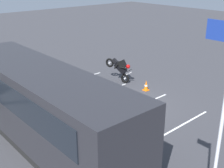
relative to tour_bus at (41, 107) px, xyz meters
The scene contains 15 objects.
ground_plane 5.21m from the tour_bus, 85.18° to the right, with size 80.00×80.00×0.00m, color #38383D.
tour_bus is the anchor object (origin of this frame).
spectator_far_left 3.21m from the tour_bus, 114.56° to the right, with size 0.58×0.34×1.70m.
spectator_left 2.75m from the tour_bus, 101.44° to the right, with size 0.58×0.34×1.80m.
spectator_centre 2.76m from the tour_bus, 78.72° to the right, with size 0.57×0.38×1.74m.
spectator_right 3.37m from the tour_bus, 62.38° to the right, with size 0.58×0.34×1.68m.
spectator_far_right 3.78m from the tour_bus, 47.16° to the right, with size 0.58×0.38×1.65m.
parked_motorcycle_silver 2.38m from the tour_bus, 123.11° to the right, with size 2.05×0.64×0.99m.
stunt_motorcycle 8.06m from the tour_bus, 65.65° to the right, with size 2.02×0.85×1.56m.
flagpole 7.48m from the tour_bus, behind, with size 0.78×0.36×5.94m.
traffic_cone 7.72m from the tour_bus, 81.02° to the right, with size 0.34×0.34×0.63m.
bay_line_a 6.45m from the tour_bus, 117.63° to the right, with size 0.21×4.33×0.01m.
bay_line_b 5.76m from the tour_bus, 90.92° to the right, with size 0.22×4.75×0.01m.
bay_line_c 6.37m from the tour_bus, 63.83° to the right, with size 0.19×3.58×0.01m.
bay_line_d 7.98m from the tour_bus, 45.03° to the right, with size 0.20×3.93×0.01m.
Camera 1 is at (-10.45, 9.91, 6.79)m, focal length 47.87 mm.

